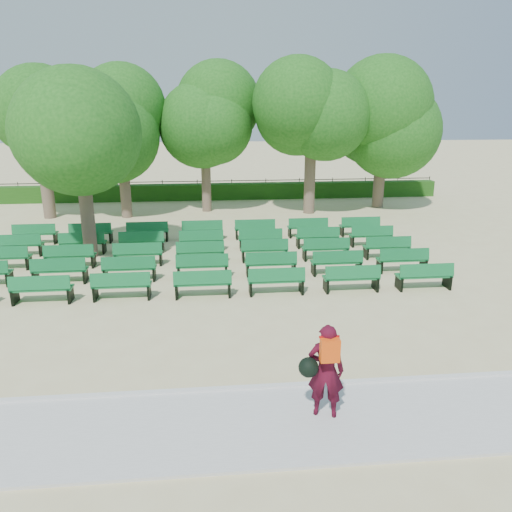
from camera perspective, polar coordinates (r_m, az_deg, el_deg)
The scene contains 9 objects.
ground at distance 15.58m, azimuth -3.63°, elevation -2.89°, with size 120.00×120.00×0.00m, color #D2C38B.
paving at distance 8.97m, azimuth -1.71°, elevation -18.94°, with size 30.00×2.20×0.06m, color silver.
curb at distance 9.91m, azimuth -2.20°, elevation -14.96°, with size 30.00×0.12×0.10m, color silver.
hedge at distance 29.06m, azimuth -4.72°, elevation 7.35°, with size 26.00×0.70×0.90m, color #1F5114.
fence at distance 29.53m, azimuth -4.71°, elevation 6.62°, with size 26.00×0.10×1.02m, color black, non-canonical shape.
tree_line at distance 25.21m, azimuth -4.51°, elevation 4.83°, with size 21.80×6.80×7.04m, color #23651B, non-canonical shape.
bench_array at distance 17.40m, azimuth -6.19°, elevation -0.52°, with size 1.64×0.52×1.03m.
tree_among at distance 18.30m, azimuth -19.63°, elevation 13.74°, with size 4.78×4.78×6.73m.
person at distance 8.81m, azimuth 7.86°, elevation -12.74°, with size 0.85×0.56×1.71m.
Camera 1 is at (-0.46, -14.65, 5.29)m, focal length 35.00 mm.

